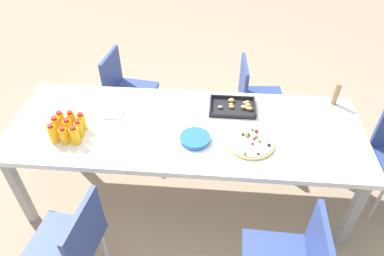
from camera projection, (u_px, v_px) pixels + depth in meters
The scene contains 19 objects.
ground_plane at pixel (187, 192), 2.92m from camera, with size 12.00×12.00×0.00m, color gray.
party_table at pixel (186, 132), 2.48m from camera, with size 2.51×0.90×0.73m.
chair_far_left at pixel (125, 87), 3.23m from camera, with size 0.45×0.45×0.83m.
chair_far_right at pixel (255, 95), 3.14m from camera, with size 0.42×0.42×0.83m.
chair_near_left at pixel (72, 243), 2.00m from camera, with size 0.45×0.45×0.83m.
juice_bottle_0 at pixel (53, 134), 2.28m from camera, with size 0.06×0.06×0.15m.
juice_bottle_1 at pixel (64, 136), 2.27m from camera, with size 0.05×0.05×0.13m.
juice_bottle_2 at pixel (75, 135), 2.27m from camera, with size 0.06×0.06×0.14m.
juice_bottle_3 at pixel (57, 126), 2.34m from camera, with size 0.06×0.06×0.15m.
juice_bottle_4 at pixel (68, 127), 2.34m from camera, with size 0.06×0.06×0.14m.
juice_bottle_5 at pixel (79, 129), 2.33m from camera, with size 0.05×0.05×0.13m.
juice_bottle_6 at pixel (61, 120), 2.39m from camera, with size 0.06×0.06×0.14m.
juice_bottle_7 at pixel (72, 120), 2.39m from camera, with size 0.06×0.06×0.15m.
juice_bottle_8 at pixel (82, 121), 2.39m from camera, with size 0.06×0.06×0.13m.
fruit_pizza at pixel (250, 142), 2.31m from camera, with size 0.33×0.33×0.05m.
snack_tray at pixel (234, 107), 2.60m from camera, with size 0.34×0.25×0.04m.
plate_stack at pixel (195, 139), 2.32m from camera, with size 0.21×0.21×0.03m.
napkin_stack at pixel (113, 113), 2.55m from camera, with size 0.15×0.15×0.01m, color white.
cardboard_tube at pixel (336, 94), 2.59m from camera, with size 0.04×0.04×0.18m, color #9E7A56.
Camera 1 is at (0.20, -1.85, 2.32)m, focal length 32.17 mm.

